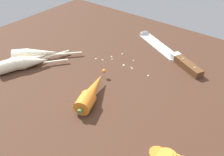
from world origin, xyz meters
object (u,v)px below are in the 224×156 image
object	(u,v)px
parsnip_front	(30,62)
parsnip_mid_left	(22,62)
whole_carrot	(91,92)
parsnip_mid_right	(36,54)
chefs_knife	(165,50)

from	to	relation	value
parsnip_front	parsnip_mid_left	xyz separation A→B (cm)	(-1.94, -1.53, -0.00)
whole_carrot	parsnip_mid_right	size ratio (longest dim) A/B	0.99
parsnip_mid_right	parsnip_mid_left	bearing A→B (deg)	-83.60
parsnip_front	parsnip_mid_left	distance (cm)	2.47
parsnip_mid_left	chefs_knife	bearing A→B (deg)	50.35
chefs_knife	parsnip_mid_left	world-z (taller)	parsnip_mid_left
whole_carrot	parsnip_mid_left	bearing A→B (deg)	-175.43
parsnip_mid_left	parsnip_mid_right	xyz separation A→B (cm)	(-0.64, 5.74, 0.00)
parsnip_mid_right	parsnip_front	bearing A→B (deg)	-58.47
chefs_knife	parsnip_mid_right	xyz separation A→B (cm)	(-31.18, -31.11, 1.33)
chefs_knife	parsnip_mid_right	world-z (taller)	parsnip_mid_right
chefs_knife	parsnip_mid_right	bearing A→B (deg)	-135.06
parsnip_front	whole_carrot	bearing A→B (deg)	1.46
whole_carrot	parsnip_mid_left	world-z (taller)	whole_carrot
parsnip_mid_left	parsnip_mid_right	distance (cm)	5.78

